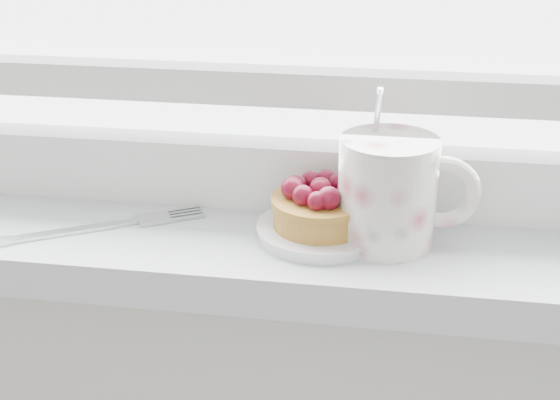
% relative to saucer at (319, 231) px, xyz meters
% --- Properties ---
extents(saucer, '(0.12, 0.12, 0.01)m').
position_rel_saucer_xyz_m(saucer, '(0.00, 0.00, 0.00)').
color(saucer, silver).
rests_on(saucer, windowsill).
extents(raspberry_tart, '(0.10, 0.10, 0.05)m').
position_rel_saucer_xyz_m(raspberry_tart, '(-0.00, -0.00, 0.03)').
color(raspberry_tart, '#92611F').
rests_on(raspberry_tart, saucer).
extents(floral_mug, '(0.13, 0.10, 0.15)m').
position_rel_saucer_xyz_m(floral_mug, '(0.07, -0.00, 0.05)').
color(floral_mug, silver).
rests_on(floral_mug, windowsill).
extents(fork, '(0.20, 0.12, 0.00)m').
position_rel_saucer_xyz_m(fork, '(-0.22, -0.02, -0.00)').
color(fork, silver).
rests_on(fork, windowsill).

